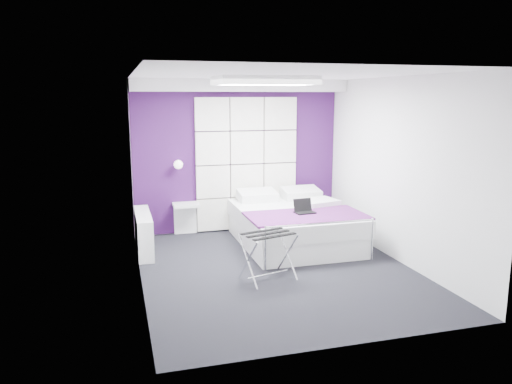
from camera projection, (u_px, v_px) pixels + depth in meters
The scene contains 15 objects.
floor at pixel (276, 269), 6.82m from camera, with size 4.40×4.40×0.00m, color black.
ceiling at pixel (278, 74), 6.32m from camera, with size 4.40×4.40×0.00m, color white.
wall_back at pixel (238, 156), 8.65m from camera, with size 3.60×3.60×0.00m, color silver.
wall_left at pixel (137, 182), 6.09m from camera, with size 4.40×4.40×0.00m, color silver.
wall_right at pixel (398, 170), 7.05m from camera, with size 4.40×4.40×0.00m, color silver.
accent_wall at pixel (238, 156), 8.64m from camera, with size 3.58×0.02×2.58m, color #361045.
soffit at pixel (241, 85), 8.18m from camera, with size 3.58×0.50×0.20m, color white.
headboard at pixel (247, 164), 8.66m from camera, with size 1.80×0.08×2.30m, color silver, non-canonical shape.
skylight at pixel (264, 80), 6.90m from camera, with size 1.36×0.86×0.12m, color white, non-canonical shape.
wall_lamp at pixel (178, 164), 8.25m from camera, with size 0.15×0.15×0.15m, color white.
radiator at pixel (144, 233), 7.54m from camera, with size 0.22×1.20×0.60m, color white.
bed at pixel (294, 224), 7.95m from camera, with size 1.76×2.13×0.74m.
nightstand at pixel (186, 205), 8.37m from camera, with size 0.44×0.34×0.05m, color white.
luggage_rack at pixel (268, 256), 6.40m from camera, with size 0.62×0.46×0.61m.
laptop at pixel (304, 209), 7.52m from camera, with size 0.29×0.21×0.21m.
Camera 1 is at (-2.04, -6.17, 2.34)m, focal length 35.00 mm.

